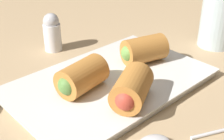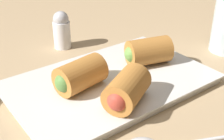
% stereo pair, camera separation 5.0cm
% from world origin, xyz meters
% --- Properties ---
extents(table_surface, '(1.80, 1.40, 0.02)m').
position_xyz_m(table_surface, '(0.00, 0.00, 0.01)').
color(table_surface, tan).
rests_on(table_surface, ground).
extents(serving_plate, '(0.33, 0.21, 0.01)m').
position_xyz_m(serving_plate, '(0.01, -0.00, 0.03)').
color(serving_plate, silver).
rests_on(serving_plate, table_surface).
extents(roll_front_left, '(0.09, 0.08, 0.05)m').
position_xyz_m(roll_front_left, '(-0.02, -0.07, 0.06)').
color(roll_front_left, '#B77533').
rests_on(roll_front_left, serving_plate).
extents(roll_front_right, '(0.09, 0.07, 0.05)m').
position_xyz_m(roll_front_right, '(0.09, 0.01, 0.06)').
color(roll_front_right, '#B77533').
rests_on(roll_front_right, serving_plate).
extents(roll_back_left, '(0.09, 0.06, 0.05)m').
position_xyz_m(roll_back_left, '(-0.05, 0.01, 0.06)').
color(roll_back_left, '#B77533').
rests_on(roll_back_left, serving_plate).
extents(salt_shaker, '(0.04, 0.04, 0.08)m').
position_xyz_m(salt_shaker, '(0.02, 0.19, 0.06)').
color(salt_shaker, silver).
rests_on(salt_shaker, table_surface).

